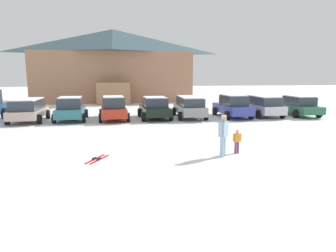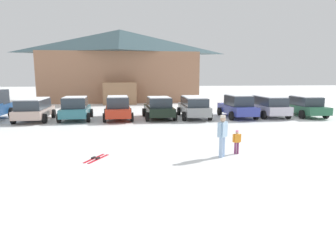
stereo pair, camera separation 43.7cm
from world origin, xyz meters
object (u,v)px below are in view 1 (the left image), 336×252
(parked_grey_wagon, at_px, (189,106))
(parked_silver_wagon, at_px, (263,105))
(ski_lodge, at_px, (114,65))
(pair_of_skis, at_px, (97,159))
(parked_red_sedan, at_px, (114,108))
(parked_beige_suv, at_px, (28,109))
(parked_blue_hatchback, at_px, (233,106))
(skier_child_in_orange_jacket, at_px, (237,140))
(parked_teal_hatchback, at_px, (71,109))
(skier_adult_in_blue_parka, at_px, (223,133))
(parked_green_coupe, at_px, (298,105))
(parked_black_sedan, at_px, (155,108))

(parked_grey_wagon, relative_size, parked_silver_wagon, 1.10)
(ski_lodge, height_order, pair_of_skis, ski_lodge)
(parked_red_sedan, bearing_deg, pair_of_skis, -92.19)
(parked_beige_suv, distance_m, parked_blue_hatchback, 14.80)
(parked_red_sedan, bearing_deg, skier_child_in_orange_jacket, -63.26)
(parked_teal_hatchback, xyz_separation_m, parked_blue_hatchback, (11.96, -0.22, 0.02))
(parked_beige_suv, height_order, parked_teal_hatchback, parked_teal_hatchback)
(parked_silver_wagon, bearing_deg, skier_adult_in_blue_parka, -122.84)
(parked_teal_hatchback, relative_size, skier_child_in_orange_jacket, 4.14)
(ski_lodge, distance_m, parked_green_coupe, 22.27)
(parked_beige_suv, height_order, skier_adult_in_blue_parka, skier_adult_in_blue_parka)
(parked_green_coupe, xyz_separation_m, pair_of_skis, (-14.88, -10.52, -0.78))
(ski_lodge, distance_m, pair_of_skis, 27.18)
(parked_red_sedan, bearing_deg, parked_beige_suv, 179.87)
(parked_black_sedan, height_order, parked_grey_wagon, parked_black_sedan)
(parked_beige_suv, relative_size, parked_silver_wagon, 1.00)
(parked_black_sedan, bearing_deg, parked_blue_hatchback, -1.80)
(parked_teal_hatchback, xyz_separation_m, parked_grey_wagon, (8.65, 0.12, 0.03))
(parked_beige_suv, xyz_separation_m, parked_silver_wagon, (17.36, 0.06, 0.01))
(parked_black_sedan, height_order, parked_silver_wagon, parked_black_sedan)
(parked_beige_suv, distance_m, parked_teal_hatchback, 2.84)
(parked_blue_hatchback, distance_m, skier_child_in_orange_jacket, 10.90)
(parked_grey_wagon, distance_m, skier_child_in_orange_jacket, 10.60)
(parked_silver_wagon, bearing_deg, parked_blue_hatchback, -174.79)
(parked_grey_wagon, relative_size, skier_child_in_orange_jacket, 4.89)
(skier_adult_in_blue_parka, bearing_deg, parked_teal_hatchback, 124.67)
(parked_teal_hatchback, relative_size, skier_adult_in_blue_parka, 2.45)
(parked_red_sedan, height_order, parked_grey_wagon, parked_red_sedan)
(skier_child_in_orange_jacket, xyz_separation_m, skier_adult_in_blue_parka, (-0.73, -0.39, 0.38))
(parked_red_sedan, bearing_deg, parked_teal_hatchback, 178.96)
(ski_lodge, distance_m, parked_beige_suv, 17.60)
(parked_grey_wagon, distance_m, parked_green_coupe, 8.83)
(skier_adult_in_blue_parka, bearing_deg, parked_green_coupe, 47.38)
(skier_adult_in_blue_parka, bearing_deg, parked_black_sedan, 98.00)
(parked_silver_wagon, relative_size, skier_child_in_orange_jacket, 4.46)
(parked_blue_hatchback, bearing_deg, parked_silver_wagon, 5.21)
(skier_adult_in_blue_parka, bearing_deg, parked_grey_wagon, 84.07)
(parked_black_sedan, bearing_deg, parked_grey_wagon, 3.26)
(parked_grey_wagon, bearing_deg, parked_blue_hatchback, -5.84)
(parked_beige_suv, distance_m, parked_green_coupe, 20.31)
(ski_lodge, xyz_separation_m, parked_red_sedan, (0.26, -16.33, -3.55))
(skier_adult_in_blue_parka, xyz_separation_m, pair_of_skis, (-4.91, 0.31, -0.92))
(parked_blue_hatchback, height_order, skier_adult_in_blue_parka, parked_blue_hatchback)
(parked_red_sedan, bearing_deg, parked_silver_wagon, 0.35)
(parked_blue_hatchback, xyz_separation_m, skier_adult_in_blue_parka, (-4.45, -10.64, 0.08))
(parked_red_sedan, bearing_deg, ski_lodge, 90.91)
(parked_red_sedan, xyz_separation_m, parked_silver_wagon, (11.53, 0.07, 0.02))
(parked_black_sedan, relative_size, parked_grey_wagon, 0.86)
(parked_red_sedan, distance_m, parked_silver_wagon, 11.53)
(parked_red_sedan, relative_size, parked_blue_hatchback, 1.04)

